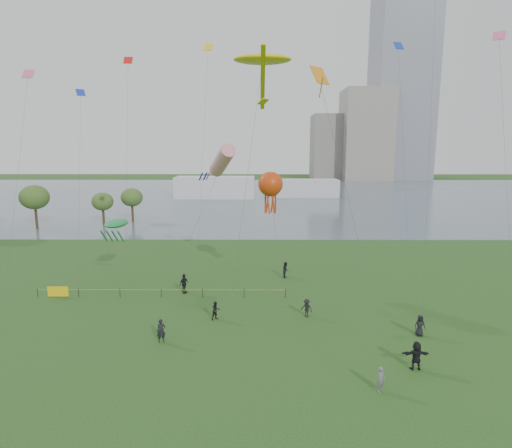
{
  "coord_description": "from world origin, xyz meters",
  "views": [
    {
      "loc": [
        0.21,
        -24.89,
        14.35
      ],
      "look_at": [
        0.0,
        10.0,
        8.0
      ],
      "focal_mm": 30.0,
      "sensor_mm": 36.0,
      "label": 1
    }
  ],
  "objects_px": {
    "fence": "(98,291)",
    "kite_octopus": "(270,185)",
    "kite_flyer": "(381,379)",
    "kite_stingray": "(262,60)"
  },
  "relations": [
    {
      "from": "fence",
      "to": "kite_octopus",
      "type": "relative_size",
      "value": 2.02
    },
    {
      "from": "fence",
      "to": "kite_stingray",
      "type": "relative_size",
      "value": 1.07
    },
    {
      "from": "kite_stingray",
      "to": "kite_octopus",
      "type": "bearing_deg",
      "value": 73.79
    },
    {
      "from": "fence",
      "to": "kite_flyer",
      "type": "relative_size",
      "value": 15.48
    },
    {
      "from": "fence",
      "to": "kite_octopus",
      "type": "xyz_separation_m",
      "value": [
        16.66,
        2.5,
        10.11
      ]
    },
    {
      "from": "fence",
      "to": "kite_flyer",
      "type": "height_order",
      "value": "kite_flyer"
    },
    {
      "from": "kite_stingray",
      "to": "kite_octopus",
      "type": "height_order",
      "value": "kite_stingray"
    },
    {
      "from": "kite_flyer",
      "to": "fence",
      "type": "bearing_deg",
      "value": 100.13
    },
    {
      "from": "fence",
      "to": "kite_flyer",
      "type": "distance_m",
      "value": 27.85
    },
    {
      "from": "fence",
      "to": "kite_octopus",
      "type": "bearing_deg",
      "value": 8.54
    }
  ]
}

